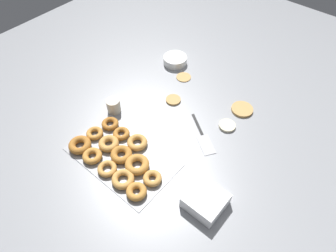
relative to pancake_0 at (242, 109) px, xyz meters
name	(u,v)px	position (x,y,z in m)	size (l,w,h in m)	color
ground_plane	(194,122)	(-0.15, -0.23, -0.01)	(3.00, 3.00, 0.00)	gray
pancake_0	(242,109)	(0.00, 0.00, 0.00)	(0.11, 0.11, 0.01)	tan
pancake_1	(227,126)	(0.00, -0.15, 0.00)	(0.08, 0.08, 0.01)	beige
pancake_2	(184,77)	(-0.40, 0.01, 0.00)	(0.09, 0.09, 0.01)	tan
pancake_3	(173,100)	(-0.32, -0.18, 0.00)	(0.08, 0.08, 0.01)	tan
donut_tray	(118,155)	(-0.28, -0.63, 0.01)	(0.50, 0.30, 0.04)	#93969B
batter_bowl	(175,60)	(-0.52, 0.08, 0.02)	(0.14, 0.14, 0.05)	white
container_stack	(206,201)	(0.16, -0.56, 0.03)	(0.15, 0.15, 0.06)	white
paper_cup	(114,106)	(-0.51, -0.44, 0.03)	(0.07, 0.07, 0.08)	beige
spatula	(204,140)	(-0.04, -0.29, 0.00)	(0.24, 0.18, 0.01)	black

